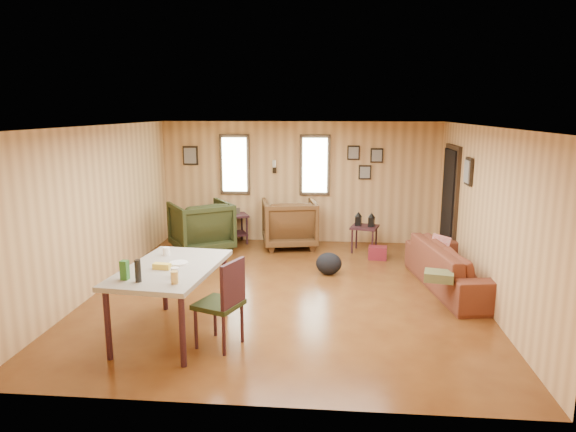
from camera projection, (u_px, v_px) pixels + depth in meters
The scene contains 11 objects.
room at pixel (299, 208), 7.55m from camera, with size 5.54×6.04×2.44m.
sofa at pixel (458, 260), 7.57m from camera, with size 2.29×0.67×0.89m, color brown.
recliner_brown at pixel (289, 221), 9.91m from camera, with size 1.00×0.93×1.03m, color #523418.
recliner_green at pixel (201, 224), 9.61m from camera, with size 1.01×0.95×1.04m, color #282E15.
end_table at pixel (233, 223), 10.24m from camera, with size 0.72×0.70×0.72m.
side_table at pixel (365, 225), 9.56m from camera, with size 0.58×0.58×0.76m.
cooler at pixel (378, 253), 9.15m from camera, with size 0.35×0.26×0.23m.
backpack at pixel (329, 264), 8.29m from camera, with size 0.48×0.40×0.36m.
sofa_pillows at pixel (440, 262), 7.32m from camera, with size 0.66×1.62×0.33m.
dining_table at pixel (170, 273), 5.93m from camera, with size 1.14×1.74×1.08m.
dining_chair at pixel (224, 299), 5.67m from camera, with size 0.59×0.59×1.01m.
Camera 1 is at (0.68, -7.13, 2.61)m, focal length 32.00 mm.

